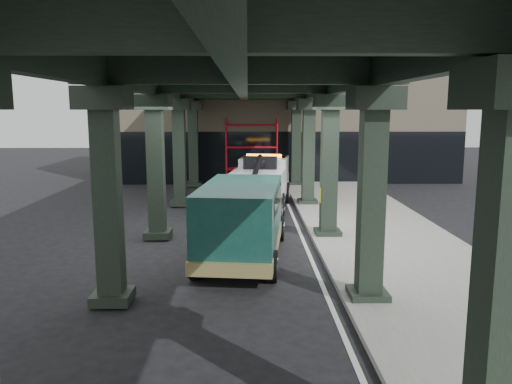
{
  "coord_description": "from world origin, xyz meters",
  "views": [
    {
      "loc": [
        -0.22,
        -15.17,
        4.5
      ],
      "look_at": [
        0.06,
        1.78,
        1.7
      ],
      "focal_mm": 35.0,
      "sensor_mm": 36.0,
      "label": 1
    }
  ],
  "objects": [
    {
      "name": "sidewalk",
      "position": [
        4.5,
        2.0,
        0.07
      ],
      "size": [
        5.0,
        40.0,
        0.15
      ],
      "primitive_type": "cube",
      "color": "gray",
      "rests_on": "ground"
    },
    {
      "name": "towed_van",
      "position": [
        -0.4,
        -0.57,
        1.27
      ],
      "size": [
        2.88,
        6.04,
        2.37
      ],
      "rotation": [
        0.0,
        0.0,
        -0.11
      ],
      "color": "#13443B",
      "rests_on": "ground"
    },
    {
      "name": "viaduct",
      "position": [
        -0.4,
        2.0,
        5.46
      ],
      "size": [
        7.4,
        32.0,
        6.4
      ],
      "color": "black",
      "rests_on": "ground"
    },
    {
      "name": "ground",
      "position": [
        0.0,
        0.0,
        0.0
      ],
      "size": [
        90.0,
        90.0,
        0.0
      ],
      "primitive_type": "plane",
      "color": "black",
      "rests_on": "ground"
    },
    {
      "name": "tow_truck",
      "position": [
        0.29,
        6.69,
        1.25
      ],
      "size": [
        3.21,
        8.0,
        2.55
      ],
      "rotation": [
        0.0,
        0.0,
        -0.15
      ],
      "color": "black",
      "rests_on": "ground"
    },
    {
      "name": "scaffolding",
      "position": [
        0.0,
        14.64,
        2.11
      ],
      "size": [
        3.08,
        0.88,
        4.0
      ],
      "color": "red",
      "rests_on": "ground"
    },
    {
      "name": "building",
      "position": [
        2.0,
        20.0,
        4.0
      ],
      "size": [
        22.0,
        10.0,
        8.0
      ],
      "primitive_type": "cube",
      "color": "#C6B793",
      "rests_on": "ground"
    },
    {
      "name": "lane_stripe",
      "position": [
        1.7,
        2.0,
        0.01
      ],
      "size": [
        0.12,
        38.0,
        0.01
      ],
      "primitive_type": "cube",
      "color": "silver",
      "rests_on": "ground"
    }
  ]
}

